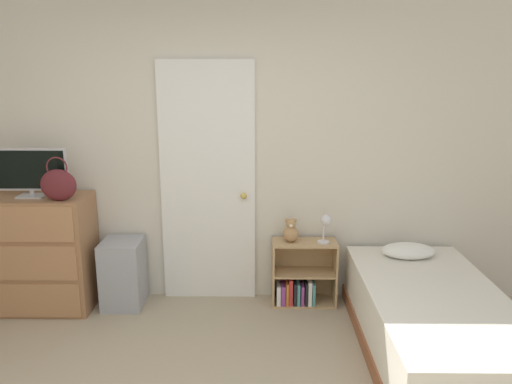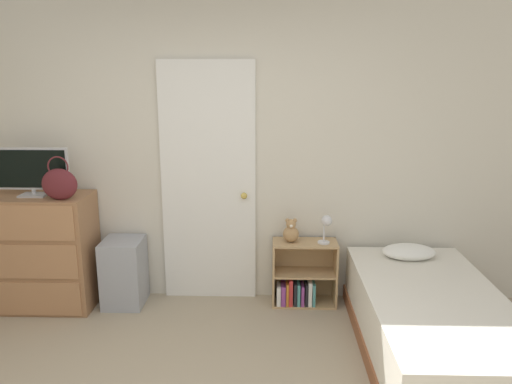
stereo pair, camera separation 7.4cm
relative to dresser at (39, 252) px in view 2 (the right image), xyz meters
The scene contains 10 objects.
wall_back 1.70m from the dresser, 10.93° to the left, with size 10.00×0.06×2.55m.
door_closed 1.56m from the dresser, ahead, with size 0.81×0.09×2.09m.
dresser is the anchor object (origin of this frame).
tv 0.71m from the dresser, 34.63° to the right, with size 0.62×0.16×0.40m.
handbag 0.71m from the dresser, 25.18° to the right, with size 0.29×0.11×0.36m.
storage_bin 0.74m from the dresser, ahead, with size 0.34×0.37×0.59m.
bookshelf 2.26m from the dresser, ahead, with size 0.56×0.26×0.57m.
teddy_bear 2.16m from the dresser, ahead, with size 0.14×0.14×0.21m.
desk_lamp 2.46m from the dresser, ahead, with size 0.12×0.11×0.25m.
bed 3.21m from the dresser, 13.18° to the right, with size 0.97×1.96×0.60m.
Camera 2 is at (0.49, -2.07, 1.99)m, focal length 35.00 mm.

